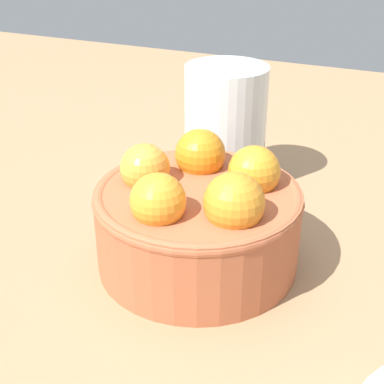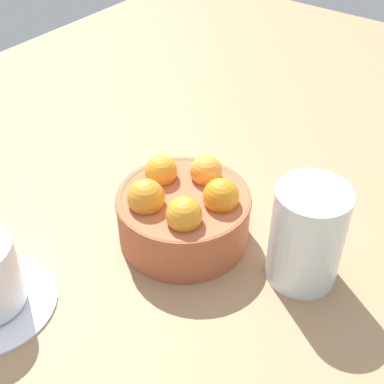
% 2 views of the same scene
% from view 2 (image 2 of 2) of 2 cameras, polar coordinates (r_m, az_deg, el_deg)
% --- Properties ---
extents(ground_plane, '(1.55, 1.18, 0.04)m').
position_cam_2_polar(ground_plane, '(0.64, -0.86, -6.01)').
color(ground_plane, '#997551').
extents(terracotta_bowl, '(0.15, 0.15, 0.09)m').
position_cam_2_polar(terracotta_bowl, '(0.60, -0.93, -2.02)').
color(terracotta_bowl, '#AD5938').
rests_on(terracotta_bowl, ground_plane).
extents(water_glass, '(0.08, 0.08, 0.11)m').
position_cam_2_polar(water_glass, '(0.56, 12.16, -4.54)').
color(water_glass, silver).
rests_on(water_glass, ground_plane).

